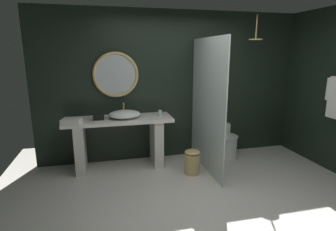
# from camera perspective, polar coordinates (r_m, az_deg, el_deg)

# --- Properties ---
(ground_plane) EXTENTS (5.76, 5.76, 0.00)m
(ground_plane) POSITION_cam_1_polar(r_m,az_deg,el_deg) (3.56, 9.61, -18.98)
(ground_plane) COLOR silver
(back_wall_panel) EXTENTS (4.80, 0.10, 2.60)m
(back_wall_panel) POSITION_cam_1_polar(r_m,az_deg,el_deg) (4.85, 1.34, 6.29)
(back_wall_panel) COLOR black
(back_wall_panel) RESTS_ON ground_plane
(side_wall_right) EXTENTS (0.10, 2.47, 2.60)m
(side_wall_right) POSITION_cam_1_polar(r_m,az_deg,el_deg) (5.06, 31.91, 4.58)
(side_wall_right) COLOR black
(side_wall_right) RESTS_ON ground_plane
(vanity_counter) EXTENTS (1.73, 0.58, 0.85)m
(vanity_counter) POSITION_cam_1_polar(r_m,az_deg,el_deg) (4.50, -10.30, -4.43)
(vanity_counter) COLOR silver
(vanity_counter) RESTS_ON ground_plane
(vessel_sink) EXTENTS (0.51, 0.42, 0.23)m
(vessel_sink) POSITION_cam_1_polar(r_m,az_deg,el_deg) (4.38, -9.20, 0.26)
(vessel_sink) COLOR white
(vessel_sink) RESTS_ON vanity_counter
(tumbler_cup) EXTENTS (0.06, 0.06, 0.10)m
(tumbler_cup) POSITION_cam_1_polar(r_m,az_deg,el_deg) (4.47, -1.71, 0.53)
(tumbler_cup) COLOR silver
(tumbler_cup) RESTS_ON vanity_counter
(tissue_box) EXTENTS (0.17, 0.13, 0.08)m
(tissue_box) POSITION_cam_1_polar(r_m,az_deg,el_deg) (4.37, -14.51, -0.32)
(tissue_box) COLOR black
(tissue_box) RESTS_ON vanity_counter
(round_wall_mirror) EXTENTS (0.75, 0.05, 0.75)m
(round_wall_mirror) POSITION_cam_1_polar(r_m,az_deg,el_deg) (4.58, -11.03, 8.50)
(round_wall_mirror) COLOR tan
(shower_glass_panel) EXTENTS (0.02, 1.37, 2.11)m
(shower_glass_panel) POSITION_cam_1_polar(r_m,az_deg,el_deg) (4.30, 8.32, 1.99)
(shower_glass_panel) COLOR silver
(shower_glass_panel) RESTS_ON ground_plane
(rain_shower_head) EXTENTS (0.23, 0.23, 0.41)m
(rain_shower_head) POSITION_cam_1_polar(r_m,az_deg,el_deg) (4.94, 18.16, 15.51)
(rain_shower_head) COLOR tan
(toilet) EXTENTS (0.44, 0.63, 0.57)m
(toilet) POSITION_cam_1_polar(r_m,az_deg,el_deg) (5.11, 11.72, -5.63)
(toilet) COLOR white
(toilet) RESTS_ON ground_plane
(waste_bin) EXTENTS (0.24, 0.24, 0.40)m
(waste_bin) POSITION_cam_1_polar(r_m,az_deg,el_deg) (4.34, 5.16, -9.71)
(waste_bin) COLOR tan
(waste_bin) RESTS_ON ground_plane
(folded_hand_towel) EXTENTS (0.32, 0.25, 0.07)m
(folded_hand_towel) POSITION_cam_1_polar(r_m,az_deg,el_deg) (4.25, -19.84, -1.16)
(folded_hand_towel) COLOR white
(folded_hand_towel) RESTS_ON vanity_counter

